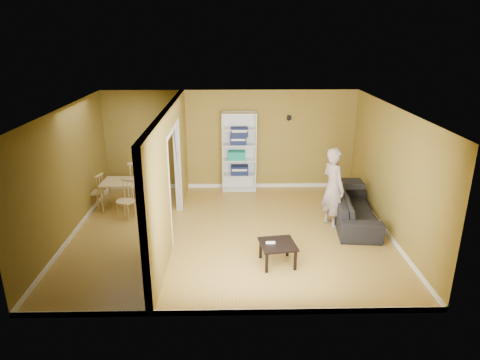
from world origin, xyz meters
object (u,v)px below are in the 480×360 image
person (334,181)px  chair_near (125,200)px  coffee_table (278,246)px  sofa (354,205)px  bookshelf (239,152)px  dining_table (126,184)px  chair_far (136,180)px  chair_left (95,191)px

person → chair_near: (-4.51, 0.45, -0.58)m
coffee_table → chair_near: bearing=147.3°
person → chair_near: size_ratio=2.31×
sofa → person: (-0.53, -0.13, 0.60)m
bookshelf → dining_table: 2.97m
dining_table → chair_far: size_ratio=1.07×
coffee_table → chair_near: (-3.19, 2.05, 0.09)m
sofa → coffee_table: bearing=139.0°
dining_table → bookshelf: bearing=24.9°
person → dining_table: person is taller
sofa → bookshelf: size_ratio=1.06×
chair_near → chair_far: chair_far is taller
person → coffee_table: size_ratio=3.31×
bookshelf → chair_near: 3.21m
person → chair_left: person is taller
person → bookshelf: size_ratio=0.99×
person → coffee_table: person is taller
bookshelf → chair_far: bearing=-165.9°
dining_table → coffee_table: bearing=-38.8°
person → dining_table: bearing=54.8°
bookshelf → chair_near: bookshelf is taller
coffee_table → chair_near: 3.79m
chair_left → sofa: bearing=97.7°
dining_table → chair_near: chair_near is taller
sofa → chair_near: bearing=92.4°
coffee_table → chair_left: chair_left is taller
coffee_table → chair_far: (-3.18, 3.24, 0.16)m
coffee_table → dining_table: bearing=141.2°
bookshelf → chair_near: size_ratio=2.34×
bookshelf → dining_table: size_ratio=1.89×
sofa → coffee_table: (-1.85, -1.73, -0.07)m
chair_left → dining_table: bearing=106.7°
sofa → bookshelf: bearing=55.0°
chair_far → bookshelf: bearing=178.5°
chair_far → chair_near: bearing=74.3°
coffee_table → chair_left: bearing=146.8°
sofa → dining_table: 5.22m
sofa → chair_left: bearing=87.2°
chair_left → chair_far: chair_far is taller
sofa → chair_left: (-5.88, 0.91, 0.02)m
bookshelf → person: bearing=-49.6°
person → bookshelf: bookshelf is taller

